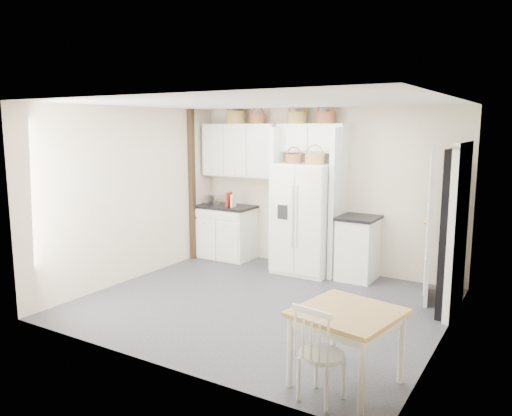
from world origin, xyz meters
The scene contains 28 objects.
floor centered at (0.00, 0.00, 0.00)m, with size 4.50×4.50×0.00m, color #2B2B2E.
ceiling centered at (0.00, 0.00, 2.60)m, with size 4.50×4.50×0.00m, color white.
wall_back centered at (0.00, 2.00, 1.30)m, with size 4.50×4.50×0.00m, color beige.
wall_left centered at (-2.25, 0.00, 1.30)m, with size 4.00×4.00×0.00m, color beige.
wall_right centered at (2.25, 0.00, 1.30)m, with size 4.00×4.00×0.00m, color beige.
refrigerator centered at (-0.15, 1.61, 0.87)m, with size 0.90×0.72×1.74m, color white.
base_cab_left centered at (-1.73, 1.70, 0.45)m, with size 0.97×0.61×0.89m, color white.
base_cab_right centered at (0.70, 1.70, 0.46)m, with size 0.53×0.63×0.93m, color white.
dining_table centered at (1.70, -1.40, 0.35)m, with size 0.84×0.84×0.70m, color #AA7B39.
windsor_chair centered at (1.61, -1.75, 0.40)m, with size 0.40×0.36×0.81m, color white.
counter_left centered at (-1.73, 1.70, 0.92)m, with size 1.01×0.65×0.04m, color black.
counter_right centered at (0.70, 1.70, 0.95)m, with size 0.57×0.67×0.04m, color black.
toaster centered at (-2.02, 1.67, 1.02)m, with size 0.23×0.13×0.16m, color silver.
cookbook_red centered at (-1.61, 1.62, 1.06)m, with size 0.04×0.17×0.25m, color maroon.
cookbook_cream centered at (-1.52, 1.62, 1.04)m, with size 0.03×0.15×0.22m, color beige.
basket_upper_b centered at (-1.60, 1.83, 2.46)m, with size 0.36×0.36×0.21m, color brown.
basket_upper_c centered at (-1.16, 1.83, 2.43)m, with size 0.27×0.27×0.15m, color brown.
basket_bridge_a centered at (-0.43, 1.83, 2.44)m, with size 0.33×0.33×0.19m, color brown.
basket_bridge_b centered at (0.06, 1.83, 2.44)m, with size 0.31×0.31×0.18m, color brown.
basket_fridge_a centered at (-0.32, 1.51, 1.81)m, with size 0.26×0.26×0.14m, color brown.
basket_fridge_b centered at (0.03, 1.51, 1.82)m, with size 0.30×0.30×0.16m, color brown.
upper_cabinet centered at (-1.50, 1.83, 1.90)m, with size 1.40×0.34×0.90m, color white.
bridge_cabinet centered at (-0.15, 1.83, 2.12)m, with size 1.12×0.34×0.45m, color white.
fridge_panel_left centered at (-0.66, 1.70, 1.15)m, with size 0.08×0.60×2.30m, color white.
fridge_panel_right centered at (0.36, 1.70, 1.15)m, with size 0.08×0.60×2.30m, color white.
trim_post centered at (-2.20, 1.35, 1.30)m, with size 0.09×0.09×2.60m, color #372316.
doorway_void centered at (2.16, 1.00, 1.02)m, with size 0.18×0.85×2.05m, color black.
door_slab centered at (1.80, 1.33, 1.02)m, with size 0.80×0.04×2.05m, color white.
Camera 1 is at (3.18, -5.42, 2.32)m, focal length 35.00 mm.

